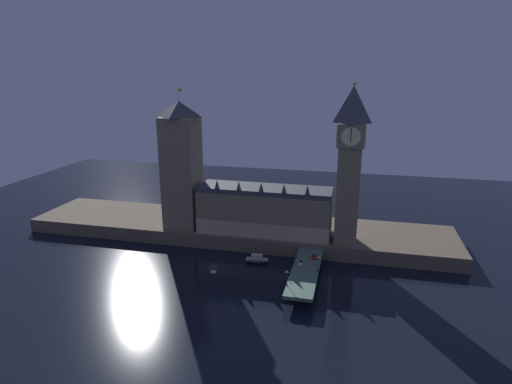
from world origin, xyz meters
TOP-DOWN VIEW (x-y plane):
  - ground_plane at (0.00, 0.00)m, footprint 400.00×400.00m
  - embankment at (0.00, 39.00)m, footprint 220.00×42.00m
  - parliament_hall at (16.87, 29.86)m, footprint 64.77×19.07m
  - clock_tower at (56.30, 26.56)m, footprint 12.45×12.56m
  - victoria_tower at (-25.80, 29.80)m, footprint 16.93×16.93m
  - bridge at (41.58, -5.00)m, footprint 11.00×46.00m
  - car_northbound_lead at (39.16, 0.17)m, footprint 2.07×4.14m
  - car_southbound_trail at (44.00, 7.37)m, footprint 2.09×4.21m
  - pedestrian_near_rail at (36.74, -16.06)m, footprint 0.38×0.38m
  - pedestrian_mid_walk at (46.42, -6.31)m, footprint 0.38×0.38m
  - pedestrian_far_rail at (36.74, 5.06)m, footprint 0.38×0.38m
  - street_lamp_near at (36.34, -19.72)m, footprint 1.34×0.60m
  - street_lamp_mid at (46.82, -5.00)m, footprint 1.34×0.60m
  - boat_upstream at (18.09, 8.20)m, footprint 11.63×5.01m

SIDE VIEW (x-z plane):
  - ground_plane at x=0.00m, z-range 0.00..0.00m
  - boat_upstream at x=18.09m, z-range -0.55..3.56m
  - embankment at x=0.00m, z-range 0.00..6.93m
  - bridge at x=41.58m, z-range 1.12..6.66m
  - car_northbound_lead at x=39.16m, z-range 5.49..6.88m
  - car_southbound_trail at x=44.00m, z-range 5.49..6.96m
  - pedestrian_far_rail at x=36.74m, z-range 5.59..7.28m
  - pedestrian_near_rail at x=36.74m, z-range 5.59..7.38m
  - pedestrian_mid_walk at x=46.42m, z-range 5.60..7.40m
  - street_lamp_near at x=36.34m, z-range 6.30..12.32m
  - street_lamp_mid at x=46.82m, z-range 6.37..12.99m
  - parliament_hall at x=16.87m, z-range 4.62..32.10m
  - victoria_tower at x=-25.80m, z-range 4.07..73.40m
  - clock_tower at x=56.30m, z-range 9.08..81.95m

